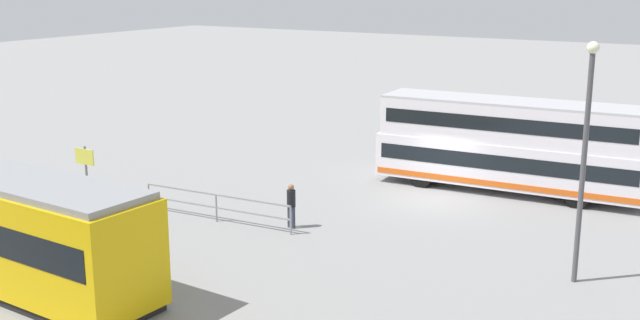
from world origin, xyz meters
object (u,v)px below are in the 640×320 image
at_px(pedestrian_near_railing, 291,203).
at_px(street_lamp, 585,146).
at_px(double_decker_bus, 509,145).
at_px(info_sign, 85,165).

bearing_deg(pedestrian_near_railing, street_lamp, -179.18).
bearing_deg(street_lamp, double_decker_bus, -60.82).
height_order(double_decker_bus, pedestrian_near_railing, double_decker_bus).
xyz_separation_m(double_decker_bus, pedestrian_near_railing, (5.28, 8.92, -1.07)).
height_order(double_decker_bus, info_sign, double_decker_bus).
bearing_deg(info_sign, street_lamp, -174.40).
height_order(double_decker_bus, street_lamp, street_lamp).
distance_m(pedestrian_near_railing, info_sign, 8.96).
relative_size(pedestrian_near_railing, street_lamp, 0.23).
height_order(pedestrian_near_railing, info_sign, info_sign).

